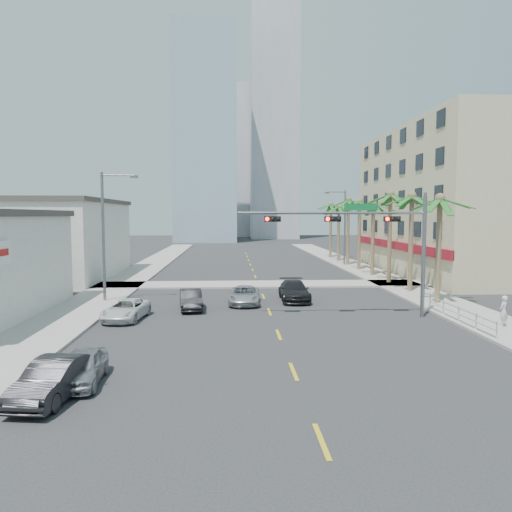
% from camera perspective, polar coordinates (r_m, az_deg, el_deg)
% --- Properties ---
extents(ground, '(260.00, 260.00, 0.00)m').
position_cam_1_polar(ground, '(21.87, 3.63, -11.45)').
color(ground, '#262628').
rests_on(ground, ground).
extents(sidewalk_right, '(4.00, 120.00, 0.15)m').
position_cam_1_polar(sidewalk_right, '(43.75, 16.38, -3.38)').
color(sidewalk_right, gray).
rests_on(sidewalk_right, ground).
extents(sidewalk_left, '(4.00, 120.00, 0.15)m').
position_cam_1_polar(sidewalk_left, '(42.40, -15.99, -3.62)').
color(sidewalk_left, gray).
rests_on(sidewalk_left, ground).
extents(sidewalk_cross, '(80.00, 4.00, 0.15)m').
position_cam_1_polar(sidewalk_cross, '(43.35, 0.30, -3.26)').
color(sidewalk_cross, gray).
rests_on(sidewalk_cross, ground).
extents(building_right, '(15.25, 28.00, 15.00)m').
position_cam_1_polar(building_right, '(56.44, 22.82, 5.78)').
color(building_right, '#C4B48A').
rests_on(building_right, ground).
extents(building_left_far, '(11.00, 18.00, 7.20)m').
position_cam_1_polar(building_left_far, '(51.82, -22.18, 1.61)').
color(building_left_far, beige).
rests_on(building_left_far, ground).
extents(tower_far_left, '(14.00, 14.00, 48.00)m').
position_cam_1_polar(tower_far_left, '(117.37, -5.78, 13.46)').
color(tower_far_left, '#99B2C6').
rests_on(tower_far_left, ground).
extents(tower_far_right, '(12.00, 12.00, 60.00)m').
position_cam_1_polar(tower_far_right, '(133.52, 2.09, 15.02)').
color(tower_far_right, '#ADADB2').
rests_on(tower_far_right, ground).
extents(tower_far_center, '(16.00, 16.00, 42.00)m').
position_cam_1_polar(tower_far_center, '(146.62, -3.20, 10.54)').
color(tower_far_center, '#ADADB2').
rests_on(tower_far_center, ground).
extents(traffic_signal_mast, '(11.12, 0.54, 7.20)m').
position_cam_1_polar(traffic_signal_mast, '(29.98, 12.98, 2.64)').
color(traffic_signal_mast, slate).
rests_on(traffic_signal_mast, ground).
extents(palm_tree_0, '(4.80, 4.80, 7.80)m').
position_cam_1_polar(palm_tree_0, '(35.75, 20.29, 6.02)').
color(palm_tree_0, brown).
rests_on(palm_tree_0, ground).
extents(palm_tree_1, '(4.80, 4.80, 8.16)m').
position_cam_1_polar(palm_tree_1, '(40.59, 17.40, 6.40)').
color(palm_tree_1, brown).
rests_on(palm_tree_1, ground).
extents(palm_tree_2, '(4.80, 4.80, 8.52)m').
position_cam_1_polar(palm_tree_2, '(45.51, 15.12, 6.68)').
color(palm_tree_2, brown).
rests_on(palm_tree_2, ground).
extents(palm_tree_3, '(4.80, 4.80, 7.80)m').
position_cam_1_polar(palm_tree_3, '(50.46, 13.27, 5.72)').
color(palm_tree_3, brown).
rests_on(palm_tree_3, ground).
extents(palm_tree_4, '(4.80, 4.80, 8.16)m').
position_cam_1_polar(palm_tree_4, '(55.48, 11.78, 6.00)').
color(palm_tree_4, brown).
rests_on(palm_tree_4, ground).
extents(palm_tree_5, '(4.80, 4.80, 8.52)m').
position_cam_1_polar(palm_tree_5, '(60.54, 10.53, 6.23)').
color(palm_tree_5, brown).
rests_on(palm_tree_5, ground).
extents(palm_tree_6, '(4.80, 4.80, 7.80)m').
position_cam_1_polar(palm_tree_6, '(65.59, 9.46, 5.52)').
color(palm_tree_6, brown).
rests_on(palm_tree_6, ground).
extents(palm_tree_7, '(4.80, 4.80, 8.16)m').
position_cam_1_polar(palm_tree_7, '(70.68, 8.55, 5.75)').
color(palm_tree_7, brown).
rests_on(palm_tree_7, ground).
extents(streetlight_left, '(2.55, 0.25, 9.00)m').
position_cam_1_polar(streetlight_left, '(35.91, -16.76, 2.87)').
color(streetlight_left, slate).
rests_on(streetlight_left, ground).
extents(streetlight_right, '(2.55, 0.25, 9.00)m').
position_cam_1_polar(streetlight_right, '(60.38, 9.93, 3.66)').
color(streetlight_right, slate).
rests_on(streetlight_right, ground).
extents(guardrail, '(0.08, 8.08, 1.00)m').
position_cam_1_polar(guardrail, '(30.21, 22.16, -5.96)').
color(guardrail, silver).
rests_on(guardrail, ground).
extents(car_parked_near, '(1.65, 3.68, 1.23)m').
position_cam_1_polar(car_parked_near, '(19.43, -19.28, -11.90)').
color(car_parked_near, '#A7A7AB').
rests_on(car_parked_near, ground).
extents(car_parked_mid, '(1.92, 4.17, 1.32)m').
position_cam_1_polar(car_parked_mid, '(18.23, -22.17, -12.93)').
color(car_parked_mid, black).
rests_on(car_parked_mid, ground).
extents(car_parked_far, '(2.50, 4.47, 1.18)m').
position_cam_1_polar(car_parked_far, '(30.11, -14.64, -5.95)').
color(car_parked_far, silver).
rests_on(car_parked_far, ground).
extents(car_lane_left, '(1.84, 4.05, 1.29)m').
position_cam_1_polar(car_lane_left, '(32.51, -7.46, -4.96)').
color(car_lane_left, black).
rests_on(car_lane_left, ground).
extents(car_lane_center, '(2.24, 4.50, 1.22)m').
position_cam_1_polar(car_lane_center, '(34.19, -1.35, -4.50)').
color(car_lane_center, silver).
rests_on(car_lane_center, ground).
extents(car_lane_right, '(2.05, 4.90, 1.42)m').
position_cam_1_polar(car_lane_right, '(35.62, 4.38, -3.98)').
color(car_lane_right, black).
rests_on(car_lane_right, ground).
extents(pedestrian, '(0.72, 0.69, 1.65)m').
position_cam_1_polar(pedestrian, '(29.80, 26.42, -5.65)').
color(pedestrian, silver).
rests_on(pedestrian, sidewalk_right).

